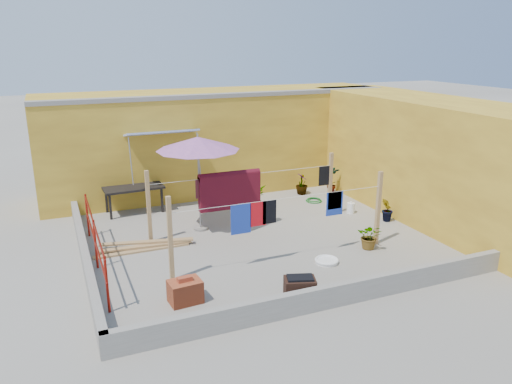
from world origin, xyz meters
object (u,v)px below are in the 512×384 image
(green_hose, at_px, (314,200))
(white_basin, at_px, (327,261))
(patio_umbrella, at_px, (198,144))
(plant_back_a, at_px, (254,198))
(brick_stack, at_px, (185,291))
(outdoor_table, at_px, (133,189))
(water_jug_a, at_px, (351,208))
(water_jug_b, at_px, (329,204))
(brazier, at_px, (300,290))

(green_hose, bearing_deg, white_basin, -115.47)
(patio_umbrella, relative_size, plant_back_a, 3.39)
(white_basin, bearing_deg, patio_umbrella, 122.88)
(brick_stack, height_order, green_hose, brick_stack)
(outdoor_table, bearing_deg, water_jug_a, -23.45)
(water_jug_b, height_order, green_hose, water_jug_b)
(water_jug_a, bearing_deg, brick_stack, -151.14)
(outdoor_table, relative_size, brick_stack, 2.67)
(patio_umbrella, xyz_separation_m, green_hose, (3.88, 0.94, -2.22))
(brazier, relative_size, water_jug_b, 2.03)
(patio_umbrella, relative_size, water_jug_b, 7.61)
(brazier, height_order, water_jug_b, brazier)
(patio_umbrella, distance_m, water_jug_b, 4.46)
(outdoor_table, distance_m, brick_stack, 5.60)
(brick_stack, relative_size, water_jug_a, 1.83)
(white_basin, bearing_deg, green_hose, 64.53)
(water_jug_a, bearing_deg, green_hose, 107.63)
(patio_umbrella, bearing_deg, water_jug_b, 1.89)
(water_jug_a, bearing_deg, patio_umbrella, 174.49)
(water_jug_a, xyz_separation_m, green_hose, (-0.43, 1.36, -0.12))
(white_basin, relative_size, water_jug_b, 1.61)
(white_basin, distance_m, green_hose, 4.43)
(plant_back_a, bearing_deg, brazier, -103.29)
(brick_stack, xyz_separation_m, plant_back_a, (3.21, 4.40, 0.15))
(white_basin, bearing_deg, brick_stack, -171.74)
(white_basin, bearing_deg, water_jug_b, 58.49)
(water_jug_a, height_order, water_jug_b, water_jug_a)
(brick_stack, distance_m, water_jug_a, 6.47)
(brick_stack, bearing_deg, patio_umbrella, 69.03)
(plant_back_a, bearing_deg, water_jug_a, -27.52)
(green_hose, bearing_deg, patio_umbrella, -166.34)
(outdoor_table, distance_m, water_jug_b, 5.64)
(outdoor_table, bearing_deg, brazier, -72.91)
(water_jug_a, relative_size, plant_back_a, 0.46)
(outdoor_table, xyz_separation_m, water_jug_b, (5.27, -1.91, -0.55))
(brazier, xyz_separation_m, white_basin, (1.36, 1.31, -0.20))
(patio_umbrella, height_order, brazier, patio_umbrella)
(white_basin, height_order, water_jug_a, water_jug_a)
(water_jug_a, distance_m, green_hose, 1.43)
(patio_umbrella, height_order, outdoor_table, patio_umbrella)
(outdoor_table, height_order, water_jug_a, outdoor_table)
(brazier, relative_size, green_hose, 1.34)
(outdoor_table, relative_size, green_hose, 3.36)
(brazier, xyz_separation_m, water_jug_a, (3.69, 3.95, -0.10))
(white_basin, bearing_deg, plant_back_a, 91.77)
(patio_umbrella, distance_m, water_jug_a, 4.81)
(brazier, bearing_deg, water_jug_a, 46.91)
(brick_stack, distance_m, brazier, 2.14)
(brick_stack, bearing_deg, outdoor_table, 89.92)
(water_jug_b, height_order, plant_back_a, plant_back_a)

